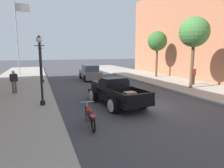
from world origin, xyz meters
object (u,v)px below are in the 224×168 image
motorcycle_parked (90,116)px  pedestrian_sidewalk_left (14,80)px  street_tree_nearest (194,33)px  street_lamp_near (41,65)px  car_background_grey (90,73)px  hotrod_truck_black (115,91)px  street_lamp_far (41,59)px  pedestrian_sidewalk_right (194,74)px  flagpole (19,30)px  street_tree_second (157,41)px

motorcycle_parked → pedestrian_sidewalk_left: bearing=114.9°
street_tree_nearest → street_lamp_near: bearing=-173.0°
car_background_grey → motorcycle_parked: bearing=-104.4°
hotrod_truck_black → pedestrian_sidewalk_left: bearing=141.0°
hotrod_truck_black → pedestrian_sidewalk_left: (-5.90, 4.78, 0.33)m
pedestrian_sidewalk_left → street_lamp_far: size_ratio=0.43×
pedestrian_sidewalk_right → street_lamp_far: (-12.81, 6.30, 1.30)m
hotrod_truck_black → street_lamp_far: street_lamp_far is taller
pedestrian_sidewalk_left → pedestrian_sidewalk_right: 14.91m
flagpole → pedestrian_sidewalk_right: bearing=-42.4°
street_lamp_far → street_tree_second: (12.95, -0.06, 1.91)m
pedestrian_sidewalk_left → street_lamp_near: (1.81, -4.12, 1.30)m
street_lamp_near → street_tree_nearest: bearing=7.0°
street_lamp_far → pedestrian_sidewalk_right: bearing=-26.2°
street_tree_nearest → car_background_grey: bearing=127.3°
hotrod_truck_black → car_background_grey: 10.68m
hotrod_truck_black → pedestrian_sidewalk_right: bearing=19.7°
hotrod_truck_black → flagpole: bearing=110.1°
pedestrian_sidewalk_right → street_tree_second: street_tree_second is taller
hotrod_truck_black → pedestrian_sidewalk_left: pedestrian_sidewalk_left is taller
pedestrian_sidewalk_left → street_tree_second: (14.96, 4.66, 3.21)m
street_tree_nearest → street_tree_second: street_tree_nearest is taller
street_lamp_near → hotrod_truck_black: bearing=-9.1°
street_lamp_far → street_tree_nearest: street_tree_nearest is taller
pedestrian_sidewalk_right → street_tree_second: bearing=88.7°
pedestrian_sidewalk_left → street_lamp_far: bearing=66.9°
hotrod_truck_black → street_tree_nearest: size_ratio=0.89×
motorcycle_parked → hotrod_truck_black: bearing=52.6°
hotrod_truck_black → street_tree_second: street_tree_second is taller
hotrod_truck_black → street_lamp_far: (-3.89, 9.49, 1.63)m
motorcycle_parked → street_tree_second: street_tree_second is taller
flagpole → street_tree_nearest: flagpole is taller
street_lamp_near → street_tree_nearest: 12.07m
car_background_grey → flagpole: size_ratio=0.47×
pedestrian_sidewalk_left → car_background_grey: bearing=39.4°
street_lamp_near → street_lamp_far: 8.84m
pedestrian_sidewalk_left → street_tree_nearest: (13.58, -2.68, 3.54)m
pedestrian_sidewalk_left → flagpole: 13.11m
pedestrian_sidewalk_left → street_tree_nearest: size_ratio=0.29×
street_tree_second → flagpole: bearing=153.6°
car_background_grey → street_tree_second: 8.70m
car_background_grey → pedestrian_sidewalk_right: (7.72, -7.42, 0.32)m
pedestrian_sidewalk_left → motorcycle_parked: bearing=-65.1°
car_background_grey → street_tree_nearest: bearing=-52.7°
motorcycle_parked → pedestrian_sidewalk_left: size_ratio=1.28×
pedestrian_sidewalk_right → street_lamp_near: size_ratio=0.43×
car_background_grey → street_lamp_far: street_lamp_far is taller
hotrod_truck_black → street_tree_second: (9.06, 9.43, 3.54)m
pedestrian_sidewalk_right → flagpole: flagpole is taller
flagpole → car_background_grey: bearing=-40.8°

